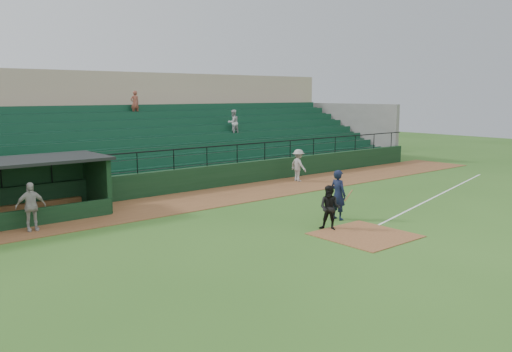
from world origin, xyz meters
TOP-DOWN VIEW (x-y plane):
  - ground at (0.00, 0.00)m, footprint 90.00×90.00m
  - warning_track at (0.00, 8.00)m, footprint 40.00×4.00m
  - home_plate_dirt at (0.00, -1.00)m, footprint 3.00×3.00m
  - foul_line at (8.00, 1.20)m, footprint 17.49×4.44m
  - stadium_structure at (-0.00, 16.46)m, footprint 38.00×13.08m
  - batter_at_plate at (1.07, 1.22)m, footprint 1.04×0.73m
  - umpire at (-0.40, 0.31)m, footprint 0.93×1.00m
  - runner at (6.25, 8.73)m, footprint 0.77×1.23m
  - dugout_player_a at (-8.84, 7.10)m, footprint 1.08×0.53m

SIDE VIEW (x-z plane):
  - ground at x=0.00m, z-range 0.00..0.00m
  - foul_line at x=8.00m, z-range 0.00..0.01m
  - warning_track at x=0.00m, z-range 0.00..0.03m
  - home_plate_dirt at x=0.00m, z-range 0.00..0.03m
  - umpire at x=-0.40m, z-range 0.00..1.65m
  - dugout_player_a at x=-8.84m, z-range 0.03..1.81m
  - runner at x=6.25m, z-range 0.03..1.85m
  - batter_at_plate at x=1.07m, z-range 0.00..2.00m
  - stadium_structure at x=0.00m, z-range -0.90..5.50m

